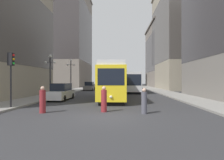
% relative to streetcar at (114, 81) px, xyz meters
% --- Properties ---
extents(ground_plane, '(200.00, 200.00, 0.00)m').
position_rel_streetcar_xyz_m(ground_plane, '(-0.08, -10.71, -2.10)').
color(ground_plane, '#303033').
extents(sidewalk_left, '(3.36, 120.00, 0.15)m').
position_rel_streetcar_xyz_m(sidewalk_left, '(-8.69, 29.29, -2.03)').
color(sidewalk_left, gray).
rests_on(sidewalk_left, ground).
extents(sidewalk_right, '(3.36, 120.00, 0.15)m').
position_rel_streetcar_xyz_m(sidewalk_right, '(8.53, 29.29, -2.03)').
color(sidewalk_right, gray).
rests_on(sidewalk_right, ground).
extents(streetcar, '(2.65, 12.62, 3.89)m').
position_rel_streetcar_xyz_m(streetcar, '(0.00, 0.00, 0.00)').
color(streetcar, black).
rests_on(streetcar, ground).
extents(transit_bus, '(2.78, 12.89, 3.45)m').
position_rel_streetcar_xyz_m(transit_bus, '(2.89, 13.27, -0.15)').
color(transit_bus, black).
rests_on(transit_bus, ground).
extents(parked_car_left_near, '(1.97, 5.00, 1.82)m').
position_rel_streetcar_xyz_m(parked_car_left_near, '(-5.71, -1.24, -1.26)').
color(parked_car_left_near, black).
rests_on(parked_car_left_near, ground).
extents(parked_car_left_mid, '(1.95, 4.48, 1.82)m').
position_rel_streetcar_xyz_m(parked_car_left_mid, '(-5.71, 17.80, -1.26)').
color(parked_car_left_mid, black).
rests_on(parked_car_left_mid, ground).
extents(pedestrian_crossing_near, '(0.39, 0.39, 1.75)m').
position_rel_streetcar_xyz_m(pedestrian_crossing_near, '(-0.34, -8.86, -1.28)').
color(pedestrian_crossing_near, maroon).
rests_on(pedestrian_crossing_near, ground).
extents(pedestrian_crossing_far, '(0.37, 0.37, 1.65)m').
position_rel_streetcar_xyz_m(pedestrian_crossing_far, '(2.31, -9.45, -1.33)').
color(pedestrian_crossing_far, '#4C4C56').
rests_on(pedestrian_crossing_far, ground).
extents(pedestrian_on_sidewalk, '(0.39, 0.39, 1.76)m').
position_rel_streetcar_xyz_m(pedestrian_on_sidewalk, '(-4.35, -9.44, -1.28)').
color(pedestrian_on_sidewalk, maroon).
rests_on(pedestrian_on_sidewalk, ground).
extents(traffic_light_near_left, '(0.47, 0.36, 4.06)m').
position_rel_streetcar_xyz_m(traffic_light_near_left, '(-7.39, -7.91, 1.18)').
color(traffic_light_near_left, '#232328').
rests_on(traffic_light_near_left, sidewalk_left).
extents(lamp_post_left_near, '(1.41, 0.36, 5.06)m').
position_rel_streetcar_xyz_m(lamp_post_left_near, '(-7.61, 0.56, 1.40)').
color(lamp_post_left_near, '#333338').
rests_on(lamp_post_left_near, sidewalk_left).
extents(lamp_post_left_far, '(1.41, 0.36, 5.60)m').
position_rel_streetcar_xyz_m(lamp_post_left_far, '(-7.61, 10.03, 1.72)').
color(lamp_post_left_far, '#333338').
rests_on(lamp_post_left_far, sidewalk_left).
extents(building_left_corner, '(12.13, 23.83, 32.23)m').
position_rel_streetcar_xyz_m(building_left_corner, '(-16.14, 40.70, 14.53)').
color(building_left_corner, slate).
rests_on(building_left_corner, ground).
extents(building_right_corner, '(11.22, 19.57, 19.61)m').
position_rel_streetcar_xyz_m(building_right_corner, '(15.52, 39.85, 7.98)').
color(building_right_corner, slate).
rests_on(building_right_corner, ground).
extents(building_right_far, '(16.24, 20.19, 25.45)m').
position_rel_streetcar_xyz_m(building_right_far, '(18.03, 24.86, 11.00)').
color(building_right_far, gray).
rests_on(building_right_far, ground).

